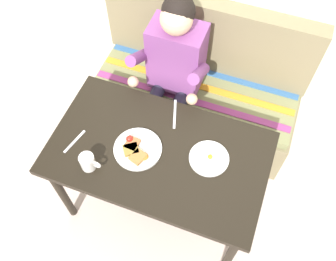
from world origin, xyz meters
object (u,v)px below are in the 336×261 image
object	(u,v)px
plate_breakfast	(137,149)
fork	(75,141)
couch	(197,92)
plate_eggs	(209,158)
table	(159,158)
person	(173,67)
coffee_mug	(88,162)
knife	(174,114)

from	to	relation	value
plate_breakfast	fork	xyz separation A→B (m)	(-0.35, -0.07, -0.01)
couch	plate_eggs	size ratio (longest dim) A/B	6.65
table	person	bearing A→B (deg)	102.60
couch	plate_breakfast	size ratio (longest dim) A/B	5.43
couch	coffee_mug	size ratio (longest dim) A/B	12.20
fork	plate_breakfast	bearing A→B (deg)	25.60
plate_eggs	person	bearing A→B (deg)	126.88
table	knife	distance (m)	0.28
table	person	xyz separation A→B (m)	(-0.13, 0.59, 0.09)
table	coffee_mug	bearing A→B (deg)	-145.74
plate_eggs	table	bearing A→B (deg)	-169.35
plate_eggs	fork	bearing A→B (deg)	-167.92
plate_breakfast	knife	size ratio (longest dim) A/B	1.32
table	coffee_mug	world-z (taller)	coffee_mug
coffee_mug	knife	distance (m)	0.57
person	plate_eggs	size ratio (longest dim) A/B	5.60
couch	plate_breakfast	bearing A→B (deg)	-98.01
couch	coffee_mug	distance (m)	1.12
coffee_mug	couch	bearing A→B (deg)	72.31
plate_breakfast	knife	xyz separation A→B (m)	(0.11, 0.30, -0.01)
person	fork	distance (m)	0.77
person	knife	world-z (taller)	person
knife	table	bearing A→B (deg)	-106.75
coffee_mug	knife	bearing A→B (deg)	57.03
fork	knife	xyz separation A→B (m)	(0.45, 0.37, 0.00)
table	person	size ratio (longest dim) A/B	0.99
person	fork	world-z (taller)	person
person	plate_breakfast	size ratio (longest dim) A/B	4.58
couch	person	bearing A→B (deg)	-127.02
table	knife	bearing A→B (deg)	90.78
person	coffee_mug	bearing A→B (deg)	-102.63
couch	coffee_mug	world-z (taller)	couch
plate_breakfast	coffee_mug	size ratio (longest dim) A/B	2.25
plate_eggs	plate_breakfast	bearing A→B (deg)	-167.47
plate_breakfast	knife	distance (m)	0.32
coffee_mug	fork	size ratio (longest dim) A/B	0.69
couch	knife	xyz separation A→B (m)	(-0.00, -0.50, 0.40)
person	fork	xyz separation A→B (m)	(-0.33, -0.69, -0.01)
couch	coffee_mug	xyz separation A→B (m)	(-0.31, -0.98, 0.45)
couch	fork	size ratio (longest dim) A/B	8.47
plate_eggs	fork	distance (m)	0.75
couch	plate_breakfast	distance (m)	0.91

